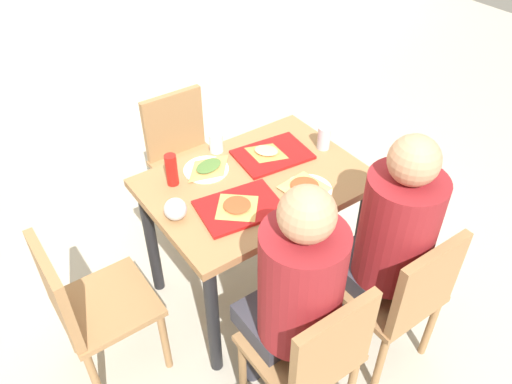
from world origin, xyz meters
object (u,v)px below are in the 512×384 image
person_in_brown_jacket (388,235)px  person_in_red (294,290)px  foil_bundle (175,209)px  condiment_bottle (172,170)px  paper_plate_center (206,169)px  pizza_slice_b (266,152)px  pizza_slice_c (209,167)px  plastic_cup_b (303,205)px  plastic_cup_a (216,143)px  main_table (256,198)px  chair_near_left (313,353)px  pizza_slice_a (237,206)px  chair_left_end (86,304)px  soda_can (324,138)px  chair_near_right (403,294)px  chair_far_side (184,152)px  pizza_slice_d (305,186)px  paper_plate_near_edge (308,189)px  tray_red_far (272,155)px  tray_red_near (240,207)px

person_in_brown_jacket → person_in_red: bearing=180.0°
foil_bundle → condiment_bottle: bearing=65.0°
paper_plate_center → pizza_slice_b: (0.31, -0.07, 0.02)m
person_in_red → pizza_slice_c: 0.82m
plastic_cup_b → condiment_bottle: size_ratio=0.62×
pizza_slice_c → plastic_cup_a: plastic_cup_a is taller
main_table → plastic_cup_a: 0.36m
chair_near_left → pizza_slice_a: size_ratio=4.48×
chair_left_end → soda_can: 1.38m
chair_near_right → chair_far_side: 1.53m
chair_left_end → pizza_slice_d: (1.04, -0.19, 0.29)m
person_in_brown_jacket → paper_plate_near_edge: size_ratio=5.67×
tray_red_far → foil_bundle: bearing=-168.2°
chair_left_end → plastic_cup_a: (0.87, 0.31, 0.32)m
chair_left_end → tray_red_near: (0.72, -0.13, 0.28)m
person_in_brown_jacket → paper_plate_center: person_in_brown_jacket is taller
chair_far_side → soda_can: size_ratio=6.86×
paper_plate_center → paper_plate_near_edge: same height
plastic_cup_a → pizza_slice_c: bearing=-135.1°
paper_plate_center → person_in_brown_jacket: bearing=-63.2°
chair_left_end → tray_red_far: size_ratio=2.32×
paper_plate_center → foil_bundle: foil_bundle is taller
pizza_slice_a → foil_bundle: (-0.24, 0.11, 0.03)m
tray_red_far → tray_red_near: bearing=-146.4°
chair_far_side → plastic_cup_a: bearing=-93.3°
main_table → plastic_cup_b: plastic_cup_b is taller
chair_near_right → chair_far_side: bearing=99.7°
pizza_slice_a → tray_red_near: bearing=5.7°
pizza_slice_d → chair_far_side: bearing=98.7°
person_in_brown_jacket → chair_near_left: bearing=-164.8°
person_in_red → chair_near_right: bearing=-15.2°
plastic_cup_a → paper_plate_center: bearing=-139.4°
paper_plate_near_edge → foil_bundle: 0.62m
person_in_red → pizza_slice_a: bearing=82.6°
person_in_brown_jacket → plastic_cup_b: size_ratio=12.47×
plastic_cup_b → tray_red_far: bearing=70.0°
chair_near_right → pizza_slice_b: chair_near_right is taller
chair_near_left → plastic_cup_a: bearing=77.7°
chair_left_end → plastic_cup_b: size_ratio=8.37×
person_in_red → tray_red_near: size_ratio=3.46×
main_table → person_in_brown_jacket: (0.26, -0.61, 0.09)m
chair_left_end → person_in_red: 0.92m
paper_plate_near_edge → paper_plate_center: bearing=127.3°
paper_plate_near_edge → plastic_cup_a: bearing=109.3°
chair_far_side → pizza_slice_c: 0.64m
pizza_slice_c → plastic_cup_b: size_ratio=2.34×
person_in_red → tray_red_near: (0.08, 0.48, 0.03)m
chair_near_right → pizza_slice_d: size_ratio=3.24×
chair_far_side → pizza_slice_a: (-0.19, -0.88, 0.30)m
chair_left_end → foil_bundle: bearing=-2.3°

